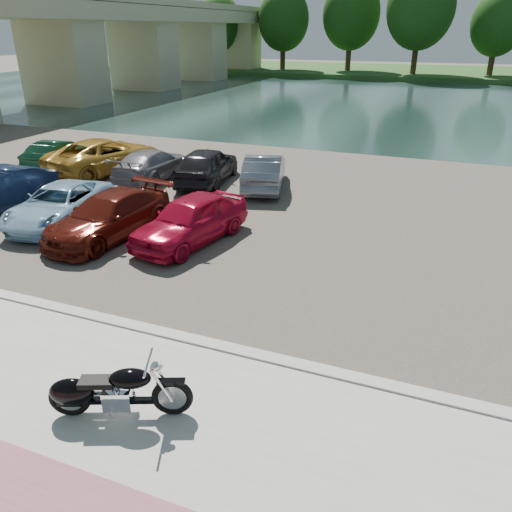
# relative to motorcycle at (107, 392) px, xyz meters

# --- Properties ---
(ground) EXTENTS (200.00, 200.00, 0.00)m
(ground) POSITION_rel_motorcycle_xyz_m (1.25, 0.40, -0.56)
(ground) COLOR #595447
(ground) RESTS_ON ground
(promenade) EXTENTS (60.00, 6.00, 0.10)m
(promenade) POSITION_rel_motorcycle_xyz_m (1.25, -0.60, -0.51)
(promenade) COLOR #ADAAA3
(promenade) RESTS_ON ground
(kerb) EXTENTS (60.00, 0.30, 0.14)m
(kerb) POSITION_rel_motorcycle_xyz_m (1.25, 2.40, -0.49)
(kerb) COLOR #ADAAA3
(kerb) RESTS_ON ground
(parking_lot) EXTENTS (60.00, 18.00, 0.04)m
(parking_lot) POSITION_rel_motorcycle_xyz_m (1.25, 11.40, -0.54)
(parking_lot) COLOR #48413A
(parking_lot) RESTS_ON ground
(river) EXTENTS (120.00, 40.00, 0.00)m
(river) POSITION_rel_motorcycle_xyz_m (1.25, 40.40, -0.56)
(river) COLOR #192D2A
(river) RESTS_ON ground
(far_bank) EXTENTS (120.00, 24.00, 0.60)m
(far_bank) POSITION_rel_motorcycle_xyz_m (1.25, 72.40, -0.26)
(far_bank) COLOR #244D1B
(far_bank) RESTS_ON ground
(bridge) EXTENTS (7.00, 56.00, 8.55)m
(bridge) POSITION_rel_motorcycle_xyz_m (-26.75, 41.42, 4.96)
(bridge) COLOR #C3B487
(bridge) RESTS_ON ground
(far_trees) EXTENTS (70.25, 10.68, 12.52)m
(far_trees) POSITION_rel_motorcycle_xyz_m (5.61, 66.19, 6.93)
(far_trees) COLOR #3D2A16
(far_trees) RESTS_ON far_bank
(motorcycle) EXTENTS (2.21, 1.14, 1.05)m
(motorcycle) POSITION_rel_motorcycle_xyz_m (0.00, 0.00, 0.00)
(motorcycle) COLOR black
(motorcycle) RESTS_ON promenade
(car_2) EXTENTS (2.70, 4.66, 1.22)m
(car_2) POSITION_rel_motorcycle_xyz_m (-7.07, 6.95, 0.09)
(car_2) COLOR #99C4DF
(car_2) RESTS_ON parking_lot
(car_3) EXTENTS (2.35, 4.70, 1.31)m
(car_3) POSITION_rel_motorcycle_xyz_m (-4.81, 6.54, 0.13)
(car_3) COLOR #52140B
(car_3) RESTS_ON parking_lot
(car_4) EXTENTS (2.42, 4.37, 1.41)m
(car_4) POSITION_rel_motorcycle_xyz_m (-2.31, 7.08, 0.18)
(car_4) COLOR #AC0B29
(car_4) RESTS_ON parking_lot
(car_5) EXTENTS (1.75, 3.93, 1.25)m
(car_5) POSITION_rel_motorcycle_xyz_m (-12.14, 12.64, 0.10)
(car_5) COLOR #0F3A22
(car_5) RESTS_ON parking_lot
(car_6) EXTENTS (3.63, 5.76, 1.48)m
(car_6) POSITION_rel_motorcycle_xyz_m (-9.64, 12.75, 0.22)
(car_6) COLOR #B9892A
(car_6) RESTS_ON parking_lot
(car_7) EXTENTS (1.88, 4.38, 1.26)m
(car_7) POSITION_rel_motorcycle_xyz_m (-7.11, 12.57, 0.11)
(car_7) COLOR gray
(car_7) RESTS_ON parking_lot
(car_8) EXTENTS (2.31, 4.50, 1.47)m
(car_8) POSITION_rel_motorcycle_xyz_m (-4.72, 12.89, 0.21)
(car_8) COLOR black
(car_8) RESTS_ON parking_lot
(car_9) EXTENTS (2.48, 4.34, 1.35)m
(car_9) POSITION_rel_motorcycle_xyz_m (-2.25, 13.04, 0.16)
(car_9) COLOR slate
(car_9) RESTS_ON parking_lot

